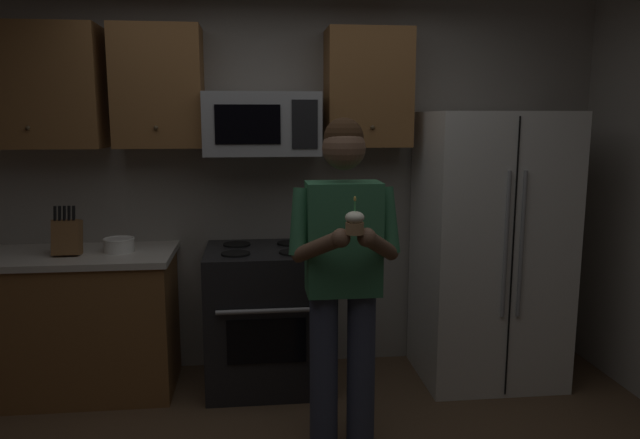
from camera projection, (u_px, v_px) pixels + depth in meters
name	position (u px, v px, depth m)	size (l,w,h in m)	color
wall_back	(284.00, 184.00, 4.22)	(4.40, 0.10, 2.60)	gray
oven_range	(265.00, 317.00, 3.96)	(0.76, 0.70, 0.93)	black
microwave	(262.00, 124.00, 3.86)	(0.74, 0.41, 0.40)	#9EA0A5
refrigerator	(489.00, 248.00, 4.01)	(0.90, 0.75, 1.80)	white
cabinet_row_upper	(171.00, 88.00, 3.81)	(2.78, 0.36, 0.76)	brown
counter_left	(62.00, 323.00, 3.83)	(1.44, 0.66, 0.92)	brown
knife_block	(67.00, 237.00, 3.70)	(0.16, 0.15, 0.32)	brown
bowl_large_white	(119.00, 245.00, 3.79)	(0.19, 0.19, 0.09)	white
person	(343.00, 268.00, 3.08)	(0.60, 0.48, 1.76)	#383F59
cupcake	(355.00, 222.00, 2.71)	(0.09, 0.09, 0.17)	#A87F56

